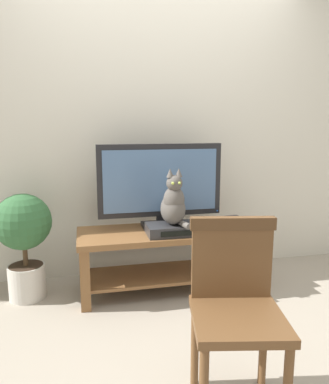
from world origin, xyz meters
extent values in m
plane|color=gray|center=(0.00, 0.00, 0.00)|extent=(12.00, 12.00, 0.00)
cube|color=beige|center=(0.00, 0.97, 1.40)|extent=(7.00, 0.12, 2.80)
cube|color=brown|center=(-0.03, 0.48, 0.47)|extent=(1.31, 0.51, 0.04)
cube|color=brown|center=(-0.63, 0.27, 0.22)|extent=(0.07, 0.07, 0.45)
cube|color=brown|center=(0.58, 0.27, 0.22)|extent=(0.07, 0.07, 0.45)
cube|color=brown|center=(-0.63, 0.69, 0.22)|extent=(0.07, 0.07, 0.45)
cube|color=brown|center=(0.58, 0.69, 0.22)|extent=(0.07, 0.07, 0.45)
cube|color=brown|center=(-0.03, 0.48, 0.13)|extent=(1.21, 0.43, 0.02)
cube|color=black|center=(-0.03, 0.59, 0.50)|extent=(0.29, 0.20, 0.03)
cube|color=black|center=(-0.03, 0.59, 0.55)|extent=(0.06, 0.04, 0.06)
cube|color=black|center=(-0.03, 0.59, 0.87)|extent=(0.98, 0.05, 0.57)
cube|color=#4C6B93|center=(-0.03, 0.56, 0.87)|extent=(0.90, 0.01, 0.49)
sphere|color=#2672F2|center=(0.45, 0.56, 0.61)|extent=(0.01, 0.01, 0.01)
cube|color=#2D2D30|center=(0.03, 0.37, 0.53)|extent=(0.39, 0.23, 0.08)
cube|color=black|center=(0.03, 0.25, 0.53)|extent=(0.23, 0.01, 0.04)
ellipsoid|color=#514C47|center=(0.03, 0.37, 0.68)|extent=(0.18, 0.23, 0.23)
ellipsoid|color=#514C47|center=(0.03, 0.34, 0.76)|extent=(0.16, 0.15, 0.21)
sphere|color=#514C47|center=(0.03, 0.33, 0.89)|extent=(0.12, 0.12, 0.12)
cone|color=#514C47|center=(-0.01, 0.33, 0.96)|extent=(0.05, 0.05, 0.06)
cone|color=#514C47|center=(0.06, 0.33, 0.96)|extent=(0.05, 0.05, 0.06)
sphere|color=#B2C64C|center=(0.00, 0.27, 0.89)|extent=(0.02, 0.02, 0.02)
sphere|color=#B2C64C|center=(0.05, 0.27, 0.89)|extent=(0.02, 0.02, 0.02)
cylinder|color=#514C47|center=(0.08, 0.29, 0.59)|extent=(0.09, 0.19, 0.04)
cylinder|color=brown|center=(-0.11, -0.63, 0.22)|extent=(0.04, 0.04, 0.44)
cylinder|color=brown|center=(0.23, -0.70, 0.22)|extent=(0.04, 0.04, 0.44)
cube|color=brown|center=(0.03, -0.83, 0.46)|extent=(0.48, 0.48, 0.04)
cube|color=brown|center=(0.07, -0.65, 0.68)|extent=(0.38, 0.11, 0.40)
cube|color=#4D331C|center=(0.07, -0.65, 0.85)|extent=(0.41, 0.12, 0.06)
cube|color=#B2332D|center=(0.49, 0.43, 0.51)|extent=(0.17, 0.13, 0.04)
cube|color=#2D2D33|center=(0.50, 0.43, 0.55)|extent=(0.26, 0.21, 0.04)
cylinder|color=beige|center=(-1.06, 0.57, 0.13)|extent=(0.27, 0.27, 0.26)
cylinder|color=#332319|center=(-1.06, 0.57, 0.25)|extent=(0.25, 0.25, 0.02)
cylinder|color=#4C3823|center=(-1.06, 0.57, 0.34)|extent=(0.04, 0.04, 0.17)
sphere|color=#2D5B33|center=(-1.06, 0.57, 0.60)|extent=(0.42, 0.42, 0.42)
camera|label=1|loc=(-0.62, -2.24, 1.31)|focal=34.77mm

